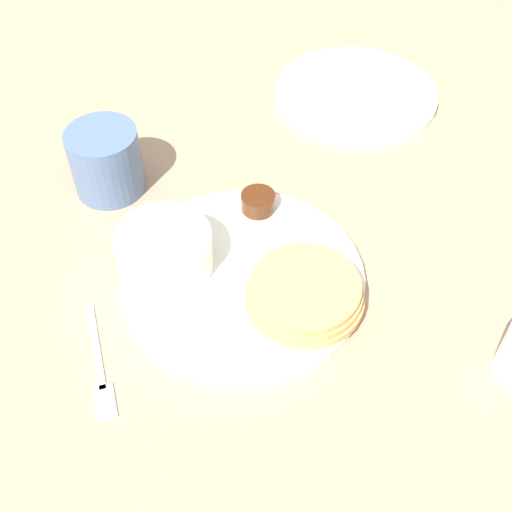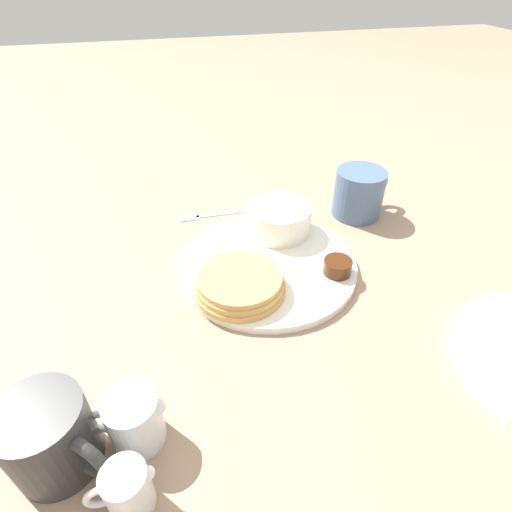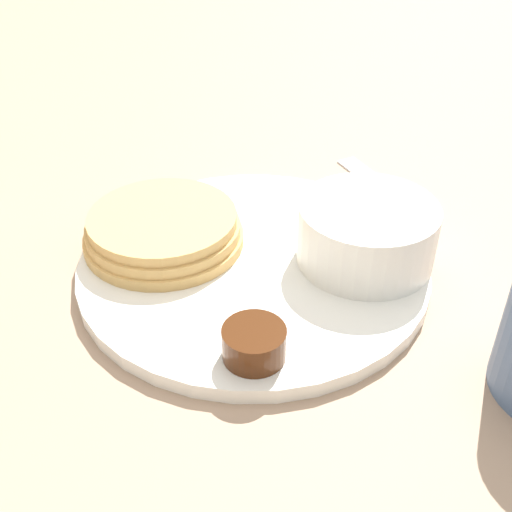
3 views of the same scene
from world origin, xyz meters
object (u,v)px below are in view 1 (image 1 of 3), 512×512
at_px(coffee_mug, 105,160).
at_px(fork, 100,372).
at_px(plate, 242,278).
at_px(bowl, 164,249).

bearing_deg(coffee_mug, fork, 167.69).
xyz_separation_m(plate, bowl, (0.04, 0.08, 0.03)).
distance_m(plate, bowl, 0.09).
height_order(bowl, coffee_mug, coffee_mug).
distance_m(bowl, coffee_mug, 0.17).
bearing_deg(plate, fork, 111.45).
height_order(plate, bowl, bowl).
bearing_deg(fork, coffee_mug, -12.31).
bearing_deg(bowl, coffee_mug, 12.50).
bearing_deg(coffee_mug, plate, -151.21).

